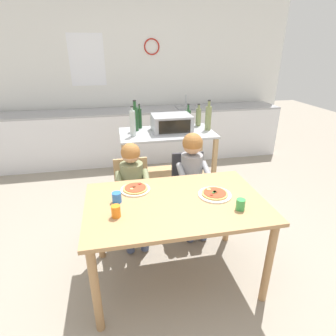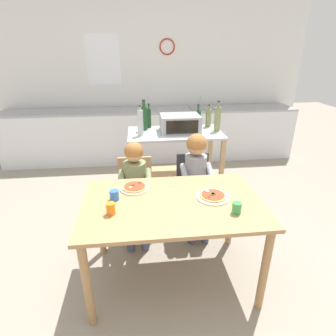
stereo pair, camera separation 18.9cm
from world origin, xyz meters
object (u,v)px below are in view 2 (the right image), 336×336
Objects in this scene: dining_table at (172,212)px; pizza_plate_white at (213,196)px; bottle_squat_spirits at (198,118)px; bottle_dark_olive_oil at (149,118)px; bottle_tall_green_wine at (217,119)px; pizza_plate_cream at (135,187)px; bottle_clear_vinegar at (140,123)px; bottle_slim_sauce at (208,117)px; drinking_cup_orange at (111,209)px; kitchen_island_cart at (175,154)px; toaster_oven at (180,123)px; drinking_cup_green at (237,208)px; drinking_cup_blue at (114,195)px; dining_chair_left at (136,191)px; child_in_grey_shirt at (197,173)px; dining_chair_right at (193,186)px; bottle_brown_beer at (144,118)px; child_in_olive_shirt at (135,182)px.

pizza_plate_white is (0.32, 0.03, 0.11)m from dining_table.
bottle_squat_spirits is 0.64m from bottle_dark_olive_oil.
bottle_tall_green_wine is 1.21× the size of bottle_dark_olive_oil.
bottle_clear_vinegar is at bearing 85.63° from pizza_plate_cream.
bottle_slim_sauce reaches higher than drinking_cup_orange.
kitchen_island_cart is 2.43× the size of toaster_oven.
drinking_cup_green is (0.89, -0.09, -0.00)m from drinking_cup_orange.
bottle_tall_green_wine reaches higher than drinking_cup_green.
kitchen_island_cart is 13.08× the size of drinking_cup_orange.
drinking_cup_blue is at bearing -100.93° from bottle_clear_vinegar.
drinking_cup_blue is (-0.44, 0.08, 0.14)m from dining_table.
bottle_dark_olive_oil is 1.10m from dining_chair_left.
bottle_tall_green_wine is 1.40× the size of pizza_plate_white.
child_in_grey_shirt is at bearing -81.54° from kitchen_island_cart.
pizza_plate_white is 3.15× the size of drinking_cup_green.
dining_chair_right is at bearing -46.65° from bottle_clear_vinegar.
bottle_slim_sauce is at bearing 54.90° from pizza_plate_cream.
bottle_brown_beer is 1.02m from dining_chair_left.
drinking_cup_green is at bearing -84.25° from toaster_oven.
pizza_plate_cream is at bearing -90.00° from child_in_olive_shirt.
drinking_cup_green is at bearing -74.13° from bottle_dark_olive_oil.
child_in_olive_shirt is (-0.61, -0.17, 0.17)m from dining_chair_right.
drinking_cup_orange is at bearing -100.25° from bottle_brown_beer.
bottle_tall_green_wine is 1.30× the size of bottle_slim_sauce.
kitchen_island_cart is at bearing 94.75° from pizza_plate_white.
bottle_dark_olive_oil is at bearing -179.20° from bottle_squat_spirits.
dining_chair_right is at bearing -122.20° from bottle_tall_green_wine.
bottle_slim_sauce is 0.14m from bottle_squat_spirits.
bottle_slim_sauce is 0.35× the size of dining_chair_right.
kitchen_island_cart is 4.66× the size of pizza_plate_cream.
toaster_oven reaches higher than dining_chair_left.
child_in_olive_shirt is (-0.50, -0.82, 0.05)m from kitchen_island_cart.
dining_table is at bearing -39.82° from pizza_plate_cream.
child_in_grey_shirt reaches higher than drinking_cup_blue.
dining_chair_right reaches higher than pizza_plate_white.
bottle_slim_sauce is at bearing 68.01° from dining_chair_right.
bottle_clear_vinegar is 1.14× the size of bottle_dark_olive_oil.
drinking_cup_orange is at bearing -114.94° from pizza_plate_cream.
kitchen_island_cart is 3.75× the size of bottle_dark_olive_oil.
dining_chair_right is at bearing 4.00° from dining_chair_left.
dining_chair_left is (-0.56, -0.71, -0.52)m from toaster_oven.
bottle_brown_beer is at bearing -170.55° from bottle_squat_spirits.
dining_chair_right is at bearing -111.99° from bottle_slim_sauce.
child_in_grey_shirt is at bearing -6.82° from dining_chair_left.
bottle_clear_vinegar is 1.24× the size of bottle_squat_spirits.
child_in_grey_shirt is (0.33, 0.63, 0.04)m from dining_table.
bottle_clear_vinegar is 4.40× the size of drinking_cup_blue.
pizza_plate_cream is at bearing -115.54° from toaster_oven.
bottle_tall_green_wine is 0.93m from child_in_grey_shirt.
dining_chair_left is at bearing 78.50° from drinking_cup_orange.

